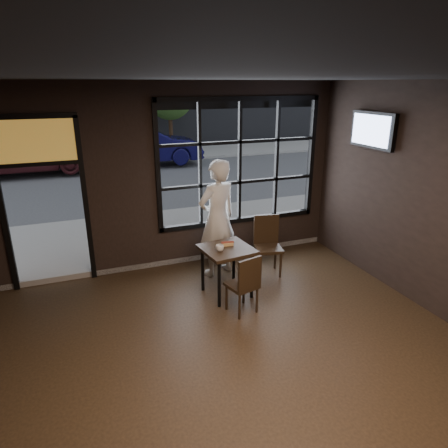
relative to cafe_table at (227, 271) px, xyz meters
name	(u,v)px	position (x,y,z in m)	size (l,w,h in m)	color
floor	(262,393)	(-0.42, -2.13, -0.40)	(6.00, 7.00, 0.02)	black
ceiling	(275,76)	(-0.42, -2.13, 2.82)	(6.00, 7.00, 0.02)	black
window_frame	(240,162)	(0.78, 1.37, 1.41)	(3.06, 0.12, 2.28)	black
stained_transom	(35,140)	(-2.52, 1.37, 1.96)	(1.20, 0.06, 0.70)	orange
street_asphalt	(96,135)	(-0.42, 21.87, -0.41)	(60.00, 41.00, 0.04)	#545456
cafe_table	(227,271)	(0.00, 0.00, 0.00)	(0.73, 0.73, 0.79)	black
chair_near	(242,283)	(0.02, -0.54, 0.05)	(0.39, 0.39, 0.90)	black
chair_window	(268,246)	(0.93, 0.41, 0.11)	(0.44, 0.44, 1.01)	black
man	(217,218)	(0.12, 0.76, 0.61)	(0.73, 0.48, 2.01)	silver
hotdog	(227,244)	(0.04, 0.08, 0.42)	(0.20, 0.08, 0.06)	tan
cup	(220,248)	(-0.14, -0.07, 0.44)	(0.12, 0.12, 0.10)	silver
tv	(373,130)	(2.51, 0.02, 2.05)	(0.11, 0.97, 0.57)	black
navy_car	(145,146)	(0.71, 10.61, 0.43)	(1.53, 4.38, 1.44)	#0B0935
maroon_car	(22,151)	(-3.64, 10.49, 0.50)	(1.89, 4.69, 1.60)	#44171B
tree_left	(59,84)	(-2.17, 13.07, 2.70)	(2.58, 2.58, 4.40)	#332114
tree_right	(169,96)	(2.41, 13.29, 2.21)	(2.17, 2.17, 3.70)	#332114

